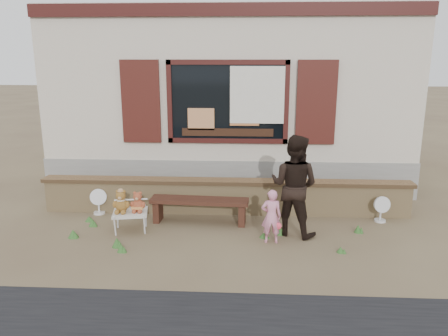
# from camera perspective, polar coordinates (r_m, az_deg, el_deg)

# --- Properties ---
(ground) EXTENTS (80.00, 80.00, 0.00)m
(ground) POSITION_cam_1_polar(r_m,az_deg,el_deg) (7.64, -0.25, -8.41)
(ground) COLOR brown
(ground) RESTS_ON ground
(shopfront) EXTENTS (8.04, 5.13, 4.00)m
(shopfront) POSITION_cam_1_polar(r_m,az_deg,el_deg) (11.57, 1.08, 9.58)
(shopfront) COLOR #AEA08D
(shopfront) RESTS_ON ground
(brick_wall) EXTENTS (7.10, 0.36, 0.67)m
(brick_wall) POSITION_cam_1_polar(r_m,az_deg,el_deg) (8.46, 0.15, -3.66)
(brick_wall) COLOR tan
(brick_wall) RESTS_ON ground
(bench) EXTENTS (1.80, 0.49, 0.46)m
(bench) POSITION_cam_1_polar(r_m,az_deg,el_deg) (7.97, -3.22, -4.88)
(bench) COLOR #341B12
(bench) RESTS_ON ground
(folding_chair) EXTENTS (0.66, 0.61, 0.36)m
(folding_chair) POSITION_cam_1_polar(r_m,az_deg,el_deg) (7.76, -12.14, -5.80)
(folding_chair) COLOR beige
(folding_chair) RESTS_ON ground
(teddy_bear_left) EXTENTS (0.34, 0.31, 0.40)m
(teddy_bear_left) POSITION_cam_1_polar(r_m,az_deg,el_deg) (7.70, -13.28, -4.18)
(teddy_bear_left) COLOR brown
(teddy_bear_left) RESTS_ON folding_chair
(teddy_bear_right) EXTENTS (0.30, 0.28, 0.36)m
(teddy_bear_right) POSITION_cam_1_polar(r_m,az_deg,el_deg) (7.68, -11.19, -4.27)
(teddy_bear_right) COLOR brown
(teddy_bear_right) RESTS_ON folding_chair
(child) EXTENTS (0.33, 0.23, 0.90)m
(child) POSITION_cam_1_polar(r_m,az_deg,el_deg) (7.13, 6.20, -6.29)
(child) COLOR pink
(child) RESTS_ON ground
(adult) EXTENTS (1.04, 0.96, 1.72)m
(adult) POSITION_cam_1_polar(r_m,az_deg,el_deg) (7.40, 9.13, -2.27)
(adult) COLOR black
(adult) RESTS_ON ground
(fan_left) EXTENTS (0.33, 0.21, 0.51)m
(fan_left) POSITION_cam_1_polar(r_m,az_deg,el_deg) (8.76, -16.07, -4.19)
(fan_left) COLOR white
(fan_left) RESTS_ON ground
(fan_right) EXTENTS (0.31, 0.21, 0.49)m
(fan_right) POSITION_cam_1_polar(r_m,az_deg,el_deg) (8.53, 19.81, -5.04)
(fan_right) COLOR silver
(fan_right) RESTS_ON ground
(grass_tufts) EXTENTS (4.99, 1.40, 0.16)m
(grass_tufts) POSITION_cam_1_polar(r_m,az_deg,el_deg) (7.47, -6.26, -8.50)
(grass_tufts) COLOR #346327
(grass_tufts) RESTS_ON ground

